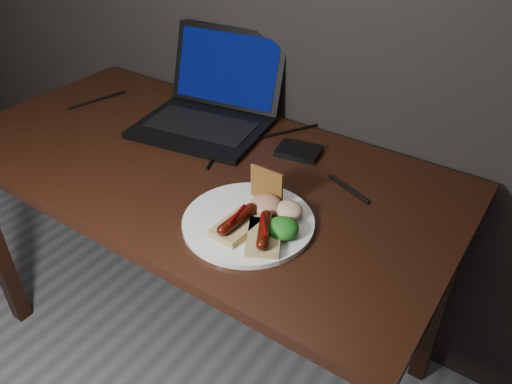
% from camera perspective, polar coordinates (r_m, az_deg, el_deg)
% --- Properties ---
extents(desk, '(1.40, 0.70, 0.75)m').
position_cam_1_polar(desk, '(1.39, -6.87, 0.40)').
color(desk, black).
rests_on(desk, ground).
extents(laptop, '(0.42, 0.42, 0.25)m').
position_cam_1_polar(laptop, '(1.52, -5.22, 9.71)').
color(laptop, black).
rests_on(laptop, desk).
extents(hard_drive, '(0.13, 0.11, 0.02)m').
position_cam_1_polar(hard_drive, '(1.37, 4.92, 4.68)').
color(hard_drive, black).
rests_on(hard_drive, desk).
extents(desk_cables, '(1.00, 0.38, 0.01)m').
position_cam_1_polar(desk_cables, '(1.45, -3.98, 6.42)').
color(desk_cables, black).
rests_on(desk_cables, desk).
extents(plate, '(0.37, 0.37, 0.01)m').
position_cam_1_polar(plate, '(1.11, -0.88, -3.43)').
color(plate, silver).
rests_on(plate, desk).
extents(bread_sausage_center, '(0.08, 0.12, 0.04)m').
position_cam_1_polar(bread_sausage_center, '(1.07, -2.17, -3.58)').
color(bread_sausage_center, tan).
rests_on(bread_sausage_center, plate).
extents(bread_sausage_right, '(0.12, 0.13, 0.04)m').
position_cam_1_polar(bread_sausage_right, '(1.05, 0.93, -4.81)').
color(bread_sausage_right, tan).
rests_on(bread_sausage_right, plate).
extents(crispbread, '(0.08, 0.01, 0.08)m').
position_cam_1_polar(crispbread, '(1.14, 1.22, 0.79)').
color(crispbread, '#915C27').
rests_on(crispbread, plate).
extents(salad_greens, '(0.07, 0.07, 0.04)m').
position_cam_1_polar(salad_greens, '(1.06, 3.05, -4.16)').
color(salad_greens, '#125611').
rests_on(salad_greens, plate).
extents(salsa_mound, '(0.07, 0.07, 0.04)m').
position_cam_1_polar(salsa_mound, '(1.12, 1.15, -1.51)').
color(salsa_mound, maroon).
rests_on(salsa_mound, plate).
extents(coleslaw_mound, '(0.06, 0.06, 0.04)m').
position_cam_1_polar(coleslaw_mound, '(1.11, 3.75, -2.10)').
color(coleslaw_mound, beige).
rests_on(coleslaw_mound, plate).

